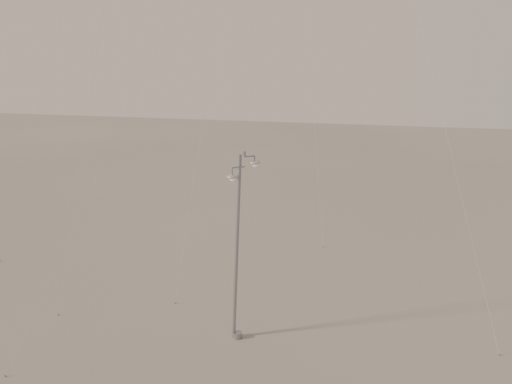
# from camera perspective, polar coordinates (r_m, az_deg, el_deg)

# --- Properties ---
(ground) EXTENTS (160.00, 160.00, 0.00)m
(ground) POSITION_cam_1_polar(r_m,az_deg,el_deg) (25.15, -7.45, -17.66)
(ground) COLOR gray
(ground) RESTS_ON ground
(street_lamp) EXTENTS (1.39, 1.19, 9.49)m
(street_lamp) POSITION_cam_1_polar(r_m,az_deg,el_deg) (23.68, -2.04, -5.90)
(street_lamp) COLOR #95989E
(street_lamp) RESTS_ON ground
(kite_3) EXTENTS (5.77, 14.02, 20.60)m
(kite_3) POSITION_cam_1_polar(r_m,az_deg,el_deg) (28.09, -10.56, 17.06)
(kite_3) COLOR maroon
(kite_3) RESTS_ON ground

